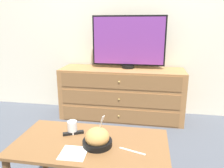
{
  "coord_description": "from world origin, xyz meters",
  "views": [
    {
      "loc": [
        0.33,
        -3.03,
        1.23
      ],
      "look_at": [
        0.04,
        -1.37,
        0.77
      ],
      "focal_mm": 35.0,
      "sensor_mm": 36.0,
      "label": 1
    }
  ],
  "objects": [
    {
      "name": "ground_plane",
      "position": [
        0.0,
        0.0,
        0.0
      ],
      "size": [
        12.0,
        12.0,
        0.0
      ],
      "primitive_type": "plane",
      "color": "#474C56"
    },
    {
      "name": "wall_back",
      "position": [
        0.0,
        0.03,
        1.3
      ],
      "size": [
        12.0,
        0.05,
        2.6
      ],
      "color": "silver",
      "rests_on": "ground_plane"
    },
    {
      "name": "dresser",
      "position": [
        -0.02,
        -0.27,
        0.34
      ],
      "size": [
        1.6,
        0.49,
        0.67
      ],
      "color": "#9E6B3D",
      "rests_on": "ground_plane"
    },
    {
      "name": "tv",
      "position": [
        0.06,
        -0.21,
        1.01
      ],
      "size": [
        0.93,
        0.16,
        0.67
      ],
      "color": "black",
      "rests_on": "dresser"
    },
    {
      "name": "coffee_table",
      "position": [
        -0.02,
        -1.8,
        0.42
      ],
      "size": [
        1.0,
        0.52,
        0.49
      ],
      "color": "brown",
      "rests_on": "ground_plane"
    },
    {
      "name": "takeout_bowl",
      "position": [
        0.03,
        -1.83,
        0.53
      ],
      "size": [
        0.19,
        0.19,
        0.2
      ],
      "color": "black",
      "rests_on": "coffee_table"
    },
    {
      "name": "drink_cup",
      "position": [
        -0.18,
        -1.7,
        0.53
      ],
      "size": [
        0.07,
        0.07,
        0.09
      ],
      "color": "beige",
      "rests_on": "coffee_table"
    },
    {
      "name": "napkin",
      "position": [
        -0.09,
        -1.94,
        0.49
      ],
      "size": [
        0.16,
        0.16,
        0.0
      ],
      "color": "silver",
      "rests_on": "coffee_table"
    },
    {
      "name": "knife",
      "position": [
        0.26,
        -1.86,
        0.49
      ],
      "size": [
        0.16,
        0.06,
        0.01
      ],
      "color": "white",
      "rests_on": "coffee_table"
    },
    {
      "name": "remote_control",
      "position": [
        -0.17,
        -1.72,
        0.5
      ],
      "size": [
        0.14,
        0.09,
        0.02
      ],
      "color": "black",
      "rests_on": "coffee_table"
    }
  ]
}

